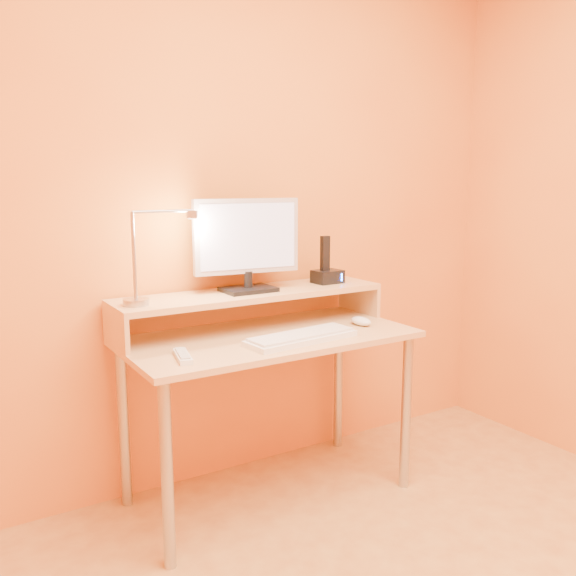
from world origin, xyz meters
TOP-DOWN VIEW (x-y plane):
  - wall_back at (0.00, 1.50)m, footprint 3.00×0.04m
  - desk_leg_fl at (-0.55, 0.93)m, footprint 0.04×0.04m
  - desk_leg_fr at (0.55, 0.93)m, footprint 0.04×0.04m
  - desk_leg_bl at (-0.55, 1.43)m, footprint 0.04×0.04m
  - desk_leg_br at (0.55, 1.43)m, footprint 0.04×0.04m
  - desk_lower at (0.00, 1.18)m, footprint 1.20×0.60m
  - shelf_riser_left at (-0.59, 1.33)m, footprint 0.02×0.30m
  - shelf_riser_right at (0.59, 1.33)m, footprint 0.02×0.30m
  - desk_shelf at (0.00, 1.33)m, footprint 1.20×0.30m
  - monitor_foot at (-0.01, 1.33)m, footprint 0.22×0.16m
  - monitor_neck at (-0.01, 1.33)m, footprint 0.04×0.04m
  - monitor_panel at (-0.01, 1.34)m, footprint 0.47×0.09m
  - monitor_back at (-0.01, 1.36)m, footprint 0.42×0.06m
  - monitor_screen at (-0.01, 1.32)m, footprint 0.42×0.06m
  - lamp_base at (-0.52, 1.30)m, footprint 0.10×0.10m
  - lamp_post at (-0.52, 1.30)m, footprint 0.01×0.01m
  - lamp_arm at (-0.40, 1.30)m, footprint 0.24×0.01m
  - lamp_head at (-0.28, 1.30)m, footprint 0.04×0.04m
  - lamp_bulb at (-0.28, 1.30)m, footprint 0.03×0.03m
  - phone_dock at (0.40, 1.33)m, footprint 0.14×0.11m
  - phone_handset at (0.39, 1.33)m, footprint 0.04×0.03m
  - phone_led at (0.45, 1.28)m, footprint 0.01×0.00m
  - keyboard at (0.06, 1.02)m, footprint 0.48×0.20m
  - mouse at (0.43, 1.11)m, footprint 0.07×0.12m
  - remote_control at (-0.44, 1.04)m, footprint 0.08×0.18m

SIDE VIEW (x-z plane):
  - desk_leg_fl at x=-0.55m, z-range 0.00..0.69m
  - desk_leg_fr at x=0.55m, z-range 0.00..0.69m
  - desk_leg_bl at x=-0.55m, z-range 0.00..0.69m
  - desk_leg_br at x=0.55m, z-range 0.00..0.69m
  - desk_lower at x=0.00m, z-range 0.70..0.72m
  - remote_control at x=-0.44m, z-range 0.72..0.74m
  - keyboard at x=0.06m, z-range 0.72..0.74m
  - mouse at x=0.43m, z-range 0.72..0.76m
  - shelf_riser_left at x=-0.59m, z-range 0.72..0.85m
  - shelf_riser_right at x=0.59m, z-range 0.72..0.85m
  - desk_shelf at x=0.00m, z-range 0.86..0.88m
  - monitor_foot at x=-0.01m, z-range 0.88..0.90m
  - lamp_base at x=-0.52m, z-range 0.88..0.90m
  - phone_dock at x=0.40m, z-range 0.88..0.94m
  - phone_led at x=0.45m, z-range 0.89..0.93m
  - monitor_neck at x=-0.01m, z-range 0.90..0.97m
  - phone_handset at x=0.39m, z-range 0.94..1.10m
  - lamp_post at x=-0.52m, z-range 0.91..1.24m
  - monitor_panel at x=-0.01m, z-range 0.96..1.28m
  - monitor_back at x=-0.01m, z-range 0.98..1.25m
  - monitor_screen at x=-0.01m, z-range 0.98..1.26m
  - lamp_bulb at x=-0.28m, z-range 1.20..1.21m
  - lamp_head at x=-0.28m, z-range 1.21..1.24m
  - lamp_arm at x=-0.40m, z-range 1.23..1.24m
  - wall_back at x=0.00m, z-range 0.00..2.50m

